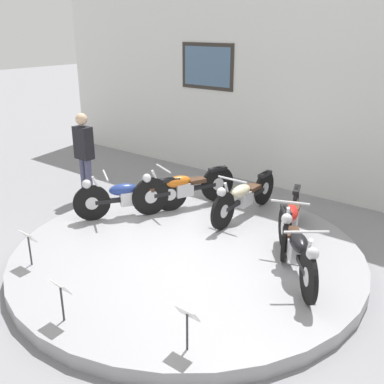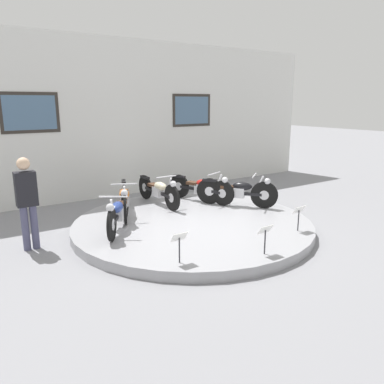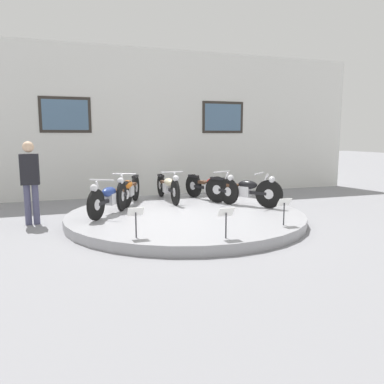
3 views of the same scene
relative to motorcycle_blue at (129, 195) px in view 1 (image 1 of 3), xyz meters
The scene contains 12 objects.
ground_plane 1.68m from the motorcycle_blue, 12.07° to the right, with size 60.00×60.00×0.00m, color gray.
display_platform 1.65m from the motorcycle_blue, 12.07° to the right, with size 5.09×5.09×0.19m, color #99999E.
back_wall 4.11m from the motorcycle_blue, 65.73° to the left, with size 14.00×0.22×4.40m.
motorcycle_blue is the anchor object (origin of this frame).
motorcycle_orange 0.98m from the motorcycle_blue, 59.45° to the left, with size 0.83×1.89×0.81m.
motorcycle_cream 1.95m from the motorcycle_blue, 37.33° to the left, with size 0.54×1.97×0.79m.
motorcycle_red 2.73m from the motorcycle_blue, 17.96° to the left, with size 0.78×1.86×0.79m.
motorcycle_black 3.10m from the motorcycle_blue, ahead, with size 1.31×1.59×0.80m.
info_placard_front_left 2.05m from the motorcycle_blue, 85.20° to the right, with size 0.26×0.11×0.51m.
info_placard_front_centre 2.97m from the motorcycle_blue, 58.48° to the right, with size 0.26×0.11×0.51m.
info_placard_front_right 3.57m from the motorcycle_blue, 34.86° to the right, with size 0.26×0.11×0.51m.
visitor_standing 1.69m from the motorcycle_blue, 167.13° to the left, with size 0.36×0.23×1.73m.
Camera 1 is at (3.73, -4.59, 3.30)m, focal length 42.00 mm.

